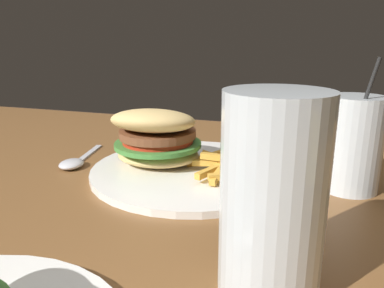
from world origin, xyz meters
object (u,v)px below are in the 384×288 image
object	(u,v)px
beer_glass	(273,198)
juice_glass	(352,147)
meal_plate_near	(174,152)
spoon	(74,163)

from	to	relation	value
beer_glass	juice_glass	distance (m)	0.26
meal_plate_near	juice_glass	bearing A→B (deg)	-177.39
meal_plate_near	spoon	bearing A→B (deg)	8.91
beer_glass	juice_glass	bearing A→B (deg)	-107.51
meal_plate_near	beer_glass	xyz separation A→B (m)	(-0.17, 0.24, 0.05)
meal_plate_near	juice_glass	world-z (taller)	juice_glass
meal_plate_near	juice_glass	distance (m)	0.26
beer_glass	juice_glass	size ratio (longest dim) A/B	0.91
juice_glass	spoon	bearing A→B (deg)	5.12
meal_plate_near	juice_glass	xyz separation A→B (m)	(-0.25, -0.01, 0.03)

